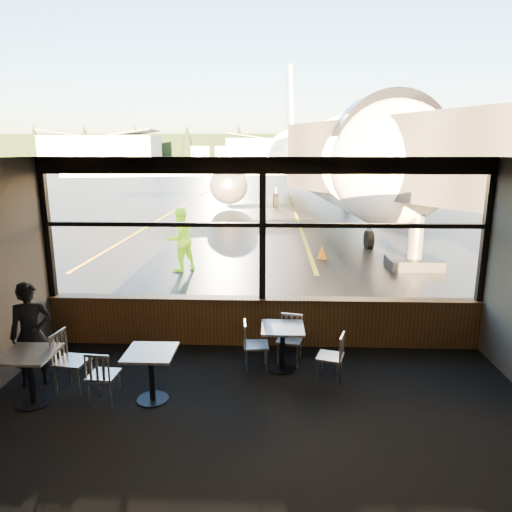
# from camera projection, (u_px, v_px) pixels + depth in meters

# --- Properties ---
(ground_plane) EXTENTS (520.00, 520.00, 0.00)m
(ground_plane) POSITION_uv_depth(u_px,v_px,m) (273.00, 166.00, 125.59)
(ground_plane) COLOR black
(ground_plane) RESTS_ON ground
(carpet_floor) EXTENTS (8.00, 6.00, 0.01)m
(carpet_floor) POSITION_uv_depth(u_px,v_px,m) (256.00, 441.00, 5.75)
(carpet_floor) COLOR black
(carpet_floor) RESTS_ON ground
(ceiling) EXTENTS (8.00, 6.00, 0.04)m
(ceiling) POSITION_uv_depth(u_px,v_px,m) (256.00, 159.00, 4.98)
(ceiling) COLOR #38332D
(ceiling) RESTS_ON ground
(wall_back) EXTENTS (8.00, 0.04, 3.50)m
(wall_back) POSITION_uv_depth(u_px,v_px,m) (235.00, 500.00, 2.44)
(wall_back) COLOR #4D463E
(wall_back) RESTS_ON ground
(window_sill) EXTENTS (8.00, 0.28, 0.90)m
(window_sill) POSITION_uv_depth(u_px,v_px,m) (262.00, 322.00, 8.58)
(window_sill) COLOR #57361A
(window_sill) RESTS_ON ground
(window_header) EXTENTS (8.00, 0.18, 0.30)m
(window_header) POSITION_uv_depth(u_px,v_px,m) (263.00, 165.00, 7.93)
(window_header) COLOR black
(window_header) RESTS_ON ground
(mullion_left) EXTENTS (0.12, 0.12, 2.60)m
(mullion_left) POSITION_uv_depth(u_px,v_px,m) (47.00, 229.00, 8.34)
(mullion_left) COLOR black
(mullion_left) RESTS_ON ground
(mullion_centre) EXTENTS (0.12, 0.12, 2.60)m
(mullion_centre) POSITION_uv_depth(u_px,v_px,m) (263.00, 230.00, 8.19)
(mullion_centre) COLOR black
(mullion_centre) RESTS_ON ground
(mullion_right) EXTENTS (0.12, 0.12, 2.60)m
(mullion_right) POSITION_uv_depth(u_px,v_px,m) (486.00, 232.00, 8.04)
(mullion_right) COLOR black
(mullion_right) RESTS_ON ground
(window_transom) EXTENTS (8.00, 0.10, 0.08)m
(window_transom) POSITION_uv_depth(u_px,v_px,m) (263.00, 225.00, 8.17)
(window_transom) COLOR black
(window_transom) RESTS_ON ground
(airliner) EXTENTS (34.82, 40.71, 11.73)m
(airliner) POSITION_uv_depth(u_px,v_px,m) (317.00, 115.00, 28.63)
(airliner) COLOR white
(airliner) RESTS_ON ground_plane
(jet_bridge) EXTENTS (9.65, 11.80, 5.15)m
(jet_bridge) POSITION_uv_depth(u_px,v_px,m) (390.00, 187.00, 13.33)
(jet_bridge) COLOR #2A292C
(jet_bridge) RESTS_ON ground_plane
(cafe_table_near) EXTENTS (0.70, 0.70, 0.76)m
(cafe_table_near) POSITION_uv_depth(u_px,v_px,m) (282.00, 348.00, 7.59)
(cafe_table_near) COLOR #A6A299
(cafe_table_near) RESTS_ON carpet_floor
(cafe_table_mid) EXTENTS (0.70, 0.70, 0.78)m
(cafe_table_mid) POSITION_uv_depth(u_px,v_px,m) (152.00, 376.00, 6.64)
(cafe_table_mid) COLOR #A29B95
(cafe_table_mid) RESTS_ON carpet_floor
(cafe_table_left) EXTENTS (0.73, 0.73, 0.80)m
(cafe_table_left) POSITION_uv_depth(u_px,v_px,m) (31.00, 379.00, 6.54)
(cafe_table_left) COLOR gray
(cafe_table_left) RESTS_ON carpet_floor
(chair_near_e) EXTENTS (0.56, 0.56, 0.81)m
(chair_near_e) POSITION_uv_depth(u_px,v_px,m) (330.00, 357.00, 7.21)
(chair_near_e) COLOR #AFA99E
(chair_near_e) RESTS_ON carpet_floor
(chair_near_w) EXTENTS (0.50, 0.50, 0.85)m
(chair_near_w) POSITION_uv_depth(u_px,v_px,m) (256.00, 346.00, 7.60)
(chair_near_w) COLOR #B7B1A5
(chair_near_w) RESTS_ON carpet_floor
(chair_near_n) EXTENTS (0.56, 0.56, 0.86)m
(chair_near_n) POSITION_uv_depth(u_px,v_px,m) (290.00, 340.00, 7.80)
(chair_near_n) COLOR #BBB6A8
(chair_near_n) RESTS_ON carpet_floor
(chair_mid_s) EXTENTS (0.48, 0.48, 0.83)m
(chair_mid_s) POSITION_uv_depth(u_px,v_px,m) (104.00, 375.00, 6.60)
(chair_mid_s) COLOR beige
(chair_mid_s) RESTS_ON carpet_floor
(chair_mid_w) EXTENTS (0.58, 0.58, 0.95)m
(chair_mid_w) POSITION_uv_depth(u_px,v_px,m) (73.00, 362.00, 6.90)
(chair_mid_w) COLOR #B1ACA0
(chair_mid_w) RESTS_ON carpet_floor
(passenger) EXTENTS (0.72, 0.63, 1.66)m
(passenger) POSITION_uv_depth(u_px,v_px,m) (31.00, 334.00, 7.03)
(passenger) COLOR black
(passenger) RESTS_ON carpet_floor
(ground_crew) EXTENTS (1.19, 1.18, 1.93)m
(ground_crew) POSITION_uv_depth(u_px,v_px,m) (180.00, 240.00, 13.93)
(ground_crew) COLOR #BFF219
(ground_crew) RESTS_ON ground_plane
(cone_nose) EXTENTS (0.34, 0.34, 0.47)m
(cone_nose) POSITION_uv_depth(u_px,v_px,m) (322.00, 252.00, 15.64)
(cone_nose) COLOR #E65F07
(cone_nose) RESTS_ON ground_plane
(hangar_left) EXTENTS (45.00, 18.00, 11.00)m
(hangar_left) POSITION_uv_depth(u_px,v_px,m) (102.00, 147.00, 185.46)
(hangar_left) COLOR silver
(hangar_left) RESTS_ON ground_plane
(hangar_mid) EXTENTS (38.00, 15.00, 10.00)m
(hangar_mid) POSITION_uv_depth(u_px,v_px,m) (274.00, 149.00, 187.81)
(hangar_mid) COLOR silver
(hangar_mid) RESTS_ON ground_plane
(hangar_right) EXTENTS (50.00, 20.00, 12.00)m
(hangar_right) POSITION_uv_depth(u_px,v_px,m) (427.00, 146.00, 178.51)
(hangar_right) COLOR silver
(hangar_right) RESTS_ON ground_plane
(fuel_tank_a) EXTENTS (8.00, 8.00, 6.00)m
(fuel_tank_a) POSITION_uv_depth(u_px,v_px,m) (200.00, 154.00, 186.46)
(fuel_tank_a) COLOR silver
(fuel_tank_a) RESTS_ON ground_plane
(fuel_tank_b) EXTENTS (8.00, 8.00, 6.00)m
(fuel_tank_b) POSITION_uv_depth(u_px,v_px,m) (225.00, 154.00, 186.08)
(fuel_tank_b) COLOR silver
(fuel_tank_b) RESTS_ON ground_plane
(fuel_tank_c) EXTENTS (8.00, 8.00, 6.00)m
(fuel_tank_c) POSITION_uv_depth(u_px,v_px,m) (249.00, 154.00, 185.70)
(fuel_tank_c) COLOR silver
(fuel_tank_c) RESTS_ON ground_plane
(treeline) EXTENTS (360.00, 3.00, 12.00)m
(treeline) POSITION_uv_depth(u_px,v_px,m) (274.00, 147.00, 211.94)
(treeline) COLOR black
(treeline) RESTS_ON ground_plane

